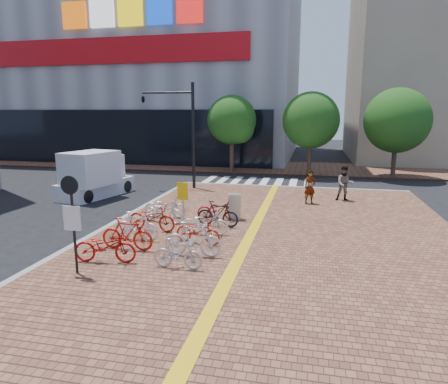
% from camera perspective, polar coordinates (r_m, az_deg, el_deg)
% --- Properties ---
extents(ground, '(120.00, 120.00, 0.00)m').
position_cam_1_polar(ground, '(14.73, -4.77, -7.67)').
color(ground, black).
rests_on(ground, ground).
extents(sidewalk, '(14.00, 34.00, 0.15)m').
position_cam_1_polar(sidewalk, '(9.60, 4.01, -18.08)').
color(sidewalk, brown).
rests_on(sidewalk, ground).
extents(tactile_strip, '(0.40, 34.00, 0.01)m').
position_cam_1_polar(tactile_strip, '(9.74, -2.08, -17.07)').
color(tactile_strip, yellow).
rests_on(tactile_strip, sidewalk).
extents(kerb_north, '(14.00, 0.25, 0.15)m').
position_cam_1_polar(kerb_north, '(25.75, 9.62, 0.64)').
color(kerb_north, gray).
rests_on(kerb_north, ground).
extents(far_sidewalk, '(70.00, 8.00, 0.15)m').
position_cam_1_polar(far_sidewalk, '(34.86, 5.47, 3.52)').
color(far_sidewalk, brown).
rests_on(far_sidewalk, ground).
extents(department_store, '(36.00, 24.27, 28.00)m').
position_cam_1_polar(department_store, '(50.37, -12.26, 21.61)').
color(department_store, gray).
rests_on(department_store, ground).
extents(crosswalk, '(7.50, 4.00, 0.01)m').
position_cam_1_polar(crosswalk, '(27.94, 4.71, 1.45)').
color(crosswalk, silver).
rests_on(crosswalk, ground).
extents(street_trees, '(16.20, 4.60, 6.35)m').
position_cam_1_polar(street_trees, '(30.76, 14.27, 9.72)').
color(street_trees, '#38281E').
rests_on(street_trees, far_sidewalk).
extents(bike_0, '(2.05, 0.96, 1.03)m').
position_cam_1_polar(bike_0, '(13.11, -16.63, -7.46)').
color(bike_0, '#AD0E0C').
rests_on(bike_0, sidewalk).
extents(bike_1, '(1.88, 0.57, 1.13)m').
position_cam_1_polar(bike_1, '(14.07, -13.69, -5.83)').
color(bike_1, red).
rests_on(bike_1, sidewalk).
extents(bike_2, '(1.80, 0.61, 1.06)m').
position_cam_1_polar(bike_2, '(15.06, -12.40, -4.75)').
color(bike_2, white).
rests_on(bike_2, sidewalk).
extents(bike_3, '(2.08, 0.94, 1.06)m').
position_cam_1_polar(bike_3, '(16.10, -10.29, -3.63)').
color(bike_3, '#A0120B').
rests_on(bike_3, sidewalk).
extents(bike_4, '(1.97, 0.98, 0.99)m').
position_cam_1_polar(bike_4, '(17.21, -8.68, -2.72)').
color(bike_4, white).
rests_on(bike_4, sidewalk).
extents(bike_5, '(1.95, 0.78, 1.01)m').
position_cam_1_polar(bike_5, '(18.01, -8.40, -2.05)').
color(bike_5, silver).
rests_on(bike_5, sidewalk).
extents(bike_6, '(1.57, 0.47, 0.94)m').
position_cam_1_polar(bike_6, '(12.17, -6.61, -8.76)').
color(bike_6, '#B1B1B6').
rests_on(bike_6, sidewalk).
extents(bike_7, '(1.94, 0.61, 1.16)m').
position_cam_1_polar(bike_7, '(13.09, -4.45, -6.75)').
color(bike_7, silver).
rests_on(bike_7, sidewalk).
extents(bike_8, '(1.82, 0.93, 0.91)m').
position_cam_1_polar(bike_8, '(14.39, -3.73, -5.58)').
color(bike_8, red).
rests_on(bike_8, sidewalk).
extents(bike_9, '(1.90, 0.83, 0.97)m').
position_cam_1_polar(bike_9, '(15.37, -2.81, -4.35)').
color(bike_9, silver).
rests_on(bike_9, sidewalk).
extents(bike_10, '(1.81, 0.68, 1.07)m').
position_cam_1_polar(bike_10, '(16.43, -0.90, -3.13)').
color(bike_10, black).
rests_on(bike_10, sidewalk).
extents(bike_11, '(1.88, 0.98, 0.94)m').
position_cam_1_polar(bike_11, '(17.46, -0.90, -2.46)').
color(bike_11, '#B90D16').
rests_on(bike_11, sidewalk).
extents(pedestrian_a, '(0.76, 0.67, 1.74)m').
position_cam_1_polar(pedestrian_a, '(20.91, 12.17, 0.70)').
color(pedestrian_a, gray).
rests_on(pedestrian_a, sidewalk).
extents(pedestrian_b, '(0.92, 0.74, 1.84)m').
position_cam_1_polar(pedestrian_b, '(22.09, 16.86, 1.17)').
color(pedestrian_b, '#515867').
rests_on(pedestrian_b, sidewalk).
extents(utility_box, '(0.59, 0.48, 1.13)m').
position_cam_1_polar(utility_box, '(17.51, 1.55, -2.11)').
color(utility_box, '#AAAAAF').
rests_on(utility_box, sidewalk).
extents(yellow_sign, '(0.47, 0.12, 1.74)m').
position_cam_1_polar(yellow_sign, '(16.95, -5.93, -0.39)').
color(yellow_sign, '#B7B7BC').
rests_on(yellow_sign, sidewalk).
extents(notice_sign, '(0.54, 0.12, 2.90)m').
position_cam_1_polar(notice_sign, '(12.14, -20.89, -2.80)').
color(notice_sign, black).
rests_on(notice_sign, sidewalk).
extents(traffic_light_pole, '(3.43, 1.32, 6.38)m').
position_cam_1_polar(traffic_light_pole, '(25.00, -7.74, 10.71)').
color(traffic_light_pole, black).
rests_on(traffic_light_pole, sidewalk).
extents(box_truck, '(2.95, 4.91, 2.65)m').
position_cam_1_polar(box_truck, '(24.09, -18.03, 2.33)').
color(box_truck, silver).
rests_on(box_truck, ground).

